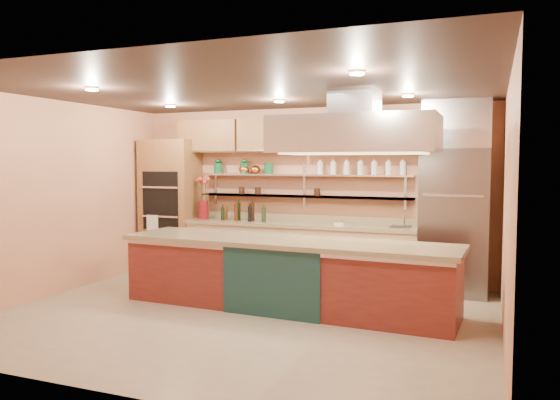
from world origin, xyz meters
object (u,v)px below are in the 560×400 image
at_px(refrigerator, 454,222).
at_px(island, 286,274).
at_px(copper_kettle, 256,170).
at_px(kitchen_scale, 340,222).
at_px(green_canister, 269,168).
at_px(flower_vase, 203,210).

bearing_deg(refrigerator, island, -140.32).
height_order(island, copper_kettle, copper_kettle).
relative_size(refrigerator, kitchen_scale, 14.02).
relative_size(refrigerator, green_canister, 11.53).
relative_size(copper_kettle, green_canister, 0.96).
bearing_deg(island, green_canister, 121.13).
xyz_separation_m(island, copper_kettle, (-1.26, 1.87, 1.33)).
bearing_deg(copper_kettle, green_canister, 0.00).
distance_m(copper_kettle, green_canister, 0.24).
height_order(flower_vase, green_canister, green_canister).
bearing_deg(copper_kettle, refrigerator, -4.06).
xyz_separation_m(refrigerator, green_canister, (-3.00, 0.23, 0.76)).
bearing_deg(green_canister, kitchen_scale, -9.66).
relative_size(refrigerator, copper_kettle, 12.05).
bearing_deg(green_canister, island, -61.47).
distance_m(kitchen_scale, green_canister, 1.55).
relative_size(refrigerator, flower_vase, 6.58).
height_order(refrigerator, copper_kettle, refrigerator).
xyz_separation_m(island, green_canister, (-1.02, 1.87, 1.35)).
bearing_deg(copper_kettle, kitchen_scale, -8.18).
xyz_separation_m(copper_kettle, green_canister, (0.24, 0.00, 0.02)).
distance_m(island, green_canister, 2.53).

